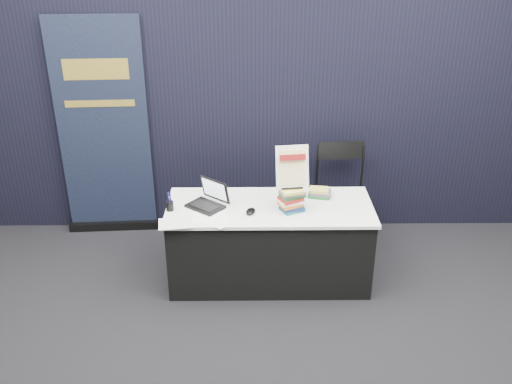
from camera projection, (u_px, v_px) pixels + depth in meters
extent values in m
plane|color=black|center=(271.00, 315.00, 4.80)|extent=(8.00, 8.00, 0.00)
cube|color=#B7B5AC|center=(262.00, 21.00, 7.63)|extent=(8.00, 0.02, 3.50)
cube|color=black|center=(267.00, 118.00, 5.71)|extent=(6.00, 0.08, 2.40)
cube|color=black|center=(269.00, 244.00, 5.14)|extent=(1.76, 0.71, 0.72)
cube|color=white|center=(270.00, 207.00, 4.98)|extent=(1.80, 0.75, 0.03)
cube|color=black|center=(205.00, 206.00, 4.93)|extent=(0.37, 0.36, 0.02)
cube|color=black|center=(206.00, 189.00, 4.98)|extent=(0.27, 0.23, 0.21)
cube|color=white|center=(206.00, 190.00, 4.97)|extent=(0.22, 0.19, 0.17)
ellipsoid|color=black|center=(251.00, 211.00, 4.84)|extent=(0.11, 0.14, 0.04)
cube|color=silver|center=(176.00, 223.00, 4.69)|extent=(0.30, 0.23, 0.00)
cube|color=white|center=(215.00, 220.00, 4.74)|extent=(0.35, 0.33, 0.00)
cube|color=white|center=(209.00, 217.00, 4.78)|extent=(0.29, 0.21, 0.00)
cylinder|color=black|center=(170.00, 206.00, 4.88)|extent=(0.08, 0.08, 0.08)
cube|color=#1B5966|center=(291.00, 209.00, 4.88)|extent=(0.23, 0.21, 0.03)
cube|color=navy|center=(291.00, 206.00, 4.87)|extent=(0.23, 0.21, 0.03)
cube|color=orange|center=(291.00, 204.00, 4.86)|extent=(0.23, 0.21, 0.03)
cube|color=#F8F9CC|center=(292.00, 201.00, 4.85)|extent=(0.23, 0.21, 0.03)
cube|color=maroon|center=(292.00, 198.00, 4.84)|extent=(0.23, 0.21, 0.03)
cube|color=#1D6E2B|center=(292.00, 196.00, 4.83)|extent=(0.23, 0.21, 0.03)
cube|color=#54555A|center=(292.00, 193.00, 4.82)|extent=(0.23, 0.21, 0.03)
cube|color=#CEC252|center=(292.00, 190.00, 4.80)|extent=(0.23, 0.21, 0.03)
cube|color=#1D6E2B|center=(319.00, 195.00, 5.13)|extent=(0.20, 0.16, 0.03)
cube|color=#54555A|center=(320.00, 192.00, 5.12)|extent=(0.20, 0.16, 0.03)
cube|color=#CEC252|center=(320.00, 190.00, 5.11)|extent=(0.20, 0.16, 0.03)
cube|color=black|center=(292.00, 188.00, 4.78)|extent=(0.18, 0.04, 0.01)
cylinder|color=black|center=(283.00, 172.00, 4.81)|extent=(0.02, 0.10, 0.27)
cylinder|color=black|center=(300.00, 172.00, 4.81)|extent=(0.02, 0.10, 0.27)
cube|color=white|center=(292.00, 167.00, 4.75)|extent=(0.29, 0.14, 0.36)
cube|color=#EEE394|center=(292.00, 168.00, 4.74)|extent=(0.23, 0.11, 0.29)
cube|color=maroon|center=(293.00, 157.00, 4.70)|extent=(0.22, 0.04, 0.05)
cube|color=black|center=(115.00, 225.00, 6.10)|extent=(0.95, 0.15, 0.09)
cube|color=black|center=(104.00, 130.00, 5.65)|extent=(0.89, 0.08, 2.23)
cube|color=gold|center=(96.00, 69.00, 5.36)|extent=(0.61, 0.04, 0.20)
cube|color=gold|center=(100.00, 104.00, 5.51)|extent=(0.67, 0.04, 0.07)
cylinder|color=black|center=(320.00, 236.00, 5.48)|extent=(0.02, 0.02, 0.51)
cylinder|color=black|center=(366.00, 236.00, 5.48)|extent=(0.02, 0.02, 0.51)
cylinder|color=black|center=(315.00, 214.00, 5.88)|extent=(0.02, 0.02, 0.51)
cylinder|color=black|center=(358.00, 214.00, 5.89)|extent=(0.02, 0.02, 0.51)
cube|color=black|center=(341.00, 200.00, 5.56)|extent=(0.51, 0.51, 0.05)
cube|color=black|center=(341.00, 150.00, 5.57)|extent=(0.45, 0.07, 0.18)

